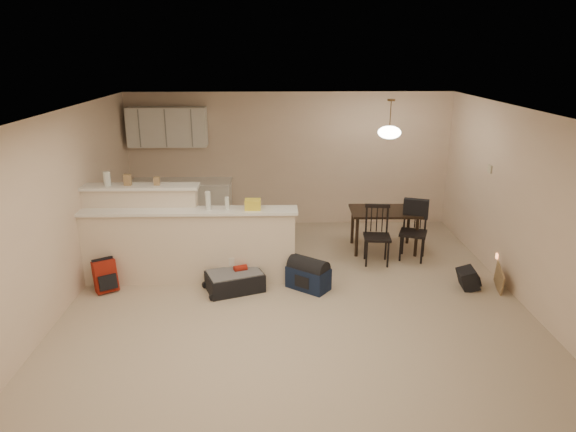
{
  "coord_description": "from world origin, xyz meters",
  "views": [
    {
      "loc": [
        -0.27,
        -5.98,
        3.22
      ],
      "look_at": [
        -0.1,
        0.7,
        1.05
      ],
      "focal_mm": 32.0,
      "sensor_mm": 36.0,
      "label": 1
    }
  ],
  "objects_px": {
    "dining_chair_near": "(377,236)",
    "red_backpack": "(105,276)",
    "dining_chair_far": "(413,231)",
    "navy_duffel": "(308,278)",
    "black_daypack": "(468,279)",
    "suitcase": "(235,281)",
    "dining_table": "(384,215)",
    "pendant_lamp": "(389,132)"
  },
  "relations": [
    {
      "from": "dining_chair_near",
      "to": "red_backpack",
      "type": "distance_m",
      "value": 4.06
    },
    {
      "from": "dining_chair_far",
      "to": "red_backpack",
      "type": "bearing_deg",
      "value": -146.76
    },
    {
      "from": "navy_duffel",
      "to": "black_daypack",
      "type": "distance_m",
      "value": 2.26
    },
    {
      "from": "dining_chair_far",
      "to": "dining_chair_near",
      "type": "bearing_deg",
      "value": -144.69
    },
    {
      "from": "dining_chair_far",
      "to": "suitcase",
      "type": "relative_size",
      "value": 1.24
    },
    {
      "from": "dining_table",
      "to": "black_daypack",
      "type": "relative_size",
      "value": 3.59
    },
    {
      "from": "dining_chair_near",
      "to": "red_backpack",
      "type": "height_order",
      "value": "dining_chair_near"
    },
    {
      "from": "suitcase",
      "to": "black_daypack",
      "type": "relative_size",
      "value": 2.39
    },
    {
      "from": "pendant_lamp",
      "to": "red_backpack",
      "type": "relative_size",
      "value": 1.39
    },
    {
      "from": "red_backpack",
      "to": "suitcase",
      "type": "bearing_deg",
      "value": -32.48
    },
    {
      "from": "pendant_lamp",
      "to": "suitcase",
      "type": "distance_m",
      "value": 3.36
    },
    {
      "from": "pendant_lamp",
      "to": "red_backpack",
      "type": "distance_m",
      "value": 4.77
    },
    {
      "from": "dining_table",
      "to": "dining_chair_far",
      "type": "xyz_separation_m",
      "value": [
        0.39,
        -0.42,
        -0.14
      ]
    },
    {
      "from": "dining_chair_far",
      "to": "navy_duffel",
      "type": "relative_size",
      "value": 1.61
    },
    {
      "from": "dining_chair_near",
      "to": "black_daypack",
      "type": "distance_m",
      "value": 1.49
    },
    {
      "from": "navy_duffel",
      "to": "black_daypack",
      "type": "height_order",
      "value": "navy_duffel"
    },
    {
      "from": "pendant_lamp",
      "to": "suitcase",
      "type": "xyz_separation_m",
      "value": [
        -2.38,
        -1.47,
        -1.86
      ]
    },
    {
      "from": "suitcase",
      "to": "red_backpack",
      "type": "height_order",
      "value": "red_backpack"
    },
    {
      "from": "black_daypack",
      "to": "dining_chair_near",
      "type": "bearing_deg",
      "value": 55.58
    },
    {
      "from": "dining_table",
      "to": "dining_chair_near",
      "type": "height_order",
      "value": "dining_chair_near"
    },
    {
      "from": "dining_chair_far",
      "to": "red_backpack",
      "type": "relative_size",
      "value": 2.11
    },
    {
      "from": "dining_table",
      "to": "suitcase",
      "type": "bearing_deg",
      "value": -146.73
    },
    {
      "from": "pendant_lamp",
      "to": "black_daypack",
      "type": "distance_m",
      "value": 2.55
    },
    {
      "from": "dining_chair_near",
      "to": "red_backpack",
      "type": "xyz_separation_m",
      "value": [
        -3.96,
        -0.87,
        -0.24
      ]
    },
    {
      "from": "dining_chair_far",
      "to": "black_daypack",
      "type": "relative_size",
      "value": 2.97
    },
    {
      "from": "dining_table",
      "to": "dining_chair_far",
      "type": "bearing_deg",
      "value": -45.73
    },
    {
      "from": "dining_table",
      "to": "navy_duffel",
      "type": "relative_size",
      "value": 1.95
    },
    {
      "from": "suitcase",
      "to": "dining_table",
      "type": "bearing_deg",
      "value": 10.96
    },
    {
      "from": "dining_table",
      "to": "red_backpack",
      "type": "xyz_separation_m",
      "value": [
        -4.18,
        -1.45,
        -0.39
      ]
    },
    {
      "from": "suitcase",
      "to": "dining_chair_far",
      "type": "bearing_deg",
      "value": 0.1
    },
    {
      "from": "red_backpack",
      "to": "navy_duffel",
      "type": "height_order",
      "value": "red_backpack"
    },
    {
      "from": "suitcase",
      "to": "black_daypack",
      "type": "bearing_deg",
      "value": -21.12
    },
    {
      "from": "dining_table",
      "to": "navy_duffel",
      "type": "bearing_deg",
      "value": -131.37
    },
    {
      "from": "pendant_lamp",
      "to": "navy_duffel",
      "type": "height_order",
      "value": "pendant_lamp"
    },
    {
      "from": "dining_table",
      "to": "suitcase",
      "type": "xyz_separation_m",
      "value": [
        -2.38,
        -1.47,
        -0.48
      ]
    },
    {
      "from": "dining_chair_near",
      "to": "red_backpack",
      "type": "bearing_deg",
      "value": -162.26
    },
    {
      "from": "red_backpack",
      "to": "black_daypack",
      "type": "height_order",
      "value": "red_backpack"
    },
    {
      "from": "dining_chair_near",
      "to": "dining_chair_far",
      "type": "relative_size",
      "value": 0.99
    },
    {
      "from": "black_daypack",
      "to": "pendant_lamp",
      "type": "bearing_deg",
      "value": 35.85
    },
    {
      "from": "pendant_lamp",
      "to": "black_daypack",
      "type": "xyz_separation_m",
      "value": [
        0.91,
        -1.49,
        -1.85
      ]
    },
    {
      "from": "pendant_lamp",
      "to": "navy_duffel",
      "type": "xyz_separation_m",
      "value": [
        -1.35,
        -1.45,
        -1.83
      ]
    },
    {
      "from": "pendant_lamp",
      "to": "dining_chair_near",
      "type": "xyz_separation_m",
      "value": [
        -0.22,
        -0.58,
        -1.53
      ]
    }
  ]
}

